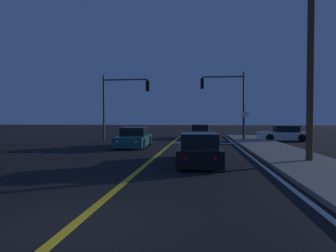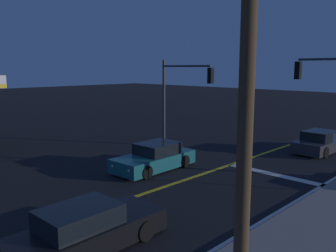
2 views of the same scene
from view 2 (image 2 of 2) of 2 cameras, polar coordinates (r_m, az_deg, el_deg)
lane_line_center at (r=13.75m, az=-10.93°, el=-12.80°), size 0.20×33.74×0.01m
stop_bar at (r=18.26m, az=16.61°, el=-7.42°), size 5.13×0.50×0.01m
car_side_waiting_charcoal at (r=23.89m, az=23.14°, el=-2.45°), size 2.05×4.34×1.34m
car_far_approaching_black at (r=10.79m, az=-12.91°, el=-15.94°), size 1.94×4.76×1.34m
car_lead_oncoming_teal at (r=18.31m, az=-2.14°, el=-5.11°), size 2.11×4.53×1.34m
traffic_signal_far_left at (r=22.35m, az=1.98°, el=5.79°), size 4.02×0.28×5.63m
utility_pole_right at (r=6.68m, az=12.70°, el=13.56°), size 1.74×0.29×10.91m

